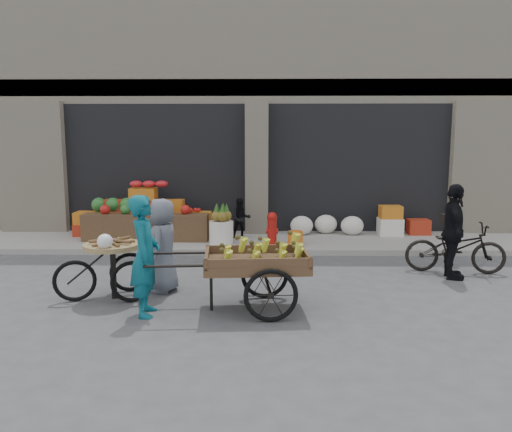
{
  "coord_description": "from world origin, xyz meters",
  "views": [
    {
      "loc": [
        0.17,
        -7.02,
        2.34
      ],
      "look_at": [
        0.04,
        1.18,
        1.1
      ],
      "focal_mm": 35.0,
      "sensor_mm": 36.0,
      "label": 1
    }
  ],
  "objects_px": {
    "pineapple_bin": "(221,232)",
    "banana_cart": "(253,258)",
    "vendor_woman": "(145,256)",
    "bicycle": "(455,248)",
    "cyclist": "(454,232)",
    "seated_person": "(241,218)",
    "tricycle_cart": "(112,261)",
    "fire_hydrant": "(272,227)",
    "vendor_grey": "(163,245)",
    "orange_bucket": "(295,238)"
  },
  "relations": [
    {
      "from": "pineapple_bin",
      "to": "banana_cart",
      "type": "bearing_deg",
      "value": -78.94
    },
    {
      "from": "vendor_woman",
      "to": "bicycle",
      "type": "xyz_separation_m",
      "value": [
        5.01,
        2.27,
        -0.37
      ]
    },
    {
      "from": "bicycle",
      "to": "cyclist",
      "type": "bearing_deg",
      "value": 163.11
    },
    {
      "from": "seated_person",
      "to": "vendor_woman",
      "type": "height_order",
      "value": "vendor_woman"
    },
    {
      "from": "pineapple_bin",
      "to": "bicycle",
      "type": "xyz_separation_m",
      "value": [
        4.34,
        -1.86,
        0.08
      ]
    },
    {
      "from": "seated_person",
      "to": "banana_cart",
      "type": "xyz_separation_m",
      "value": [
        0.37,
        -4.52,
        0.15
      ]
    },
    {
      "from": "banana_cart",
      "to": "tricycle_cart",
      "type": "bearing_deg",
      "value": 162.53
    },
    {
      "from": "pineapple_bin",
      "to": "fire_hydrant",
      "type": "xyz_separation_m",
      "value": [
        1.1,
        -0.05,
        0.13
      ]
    },
    {
      "from": "pineapple_bin",
      "to": "banana_cart",
      "type": "distance_m",
      "value": 4.01
    },
    {
      "from": "fire_hydrant",
      "to": "vendor_grey",
      "type": "relative_size",
      "value": 0.48
    },
    {
      "from": "banana_cart",
      "to": "tricycle_cart",
      "type": "height_order",
      "value": "banana_cart"
    },
    {
      "from": "vendor_woman",
      "to": "vendor_grey",
      "type": "bearing_deg",
      "value": -6.69
    },
    {
      "from": "fire_hydrant",
      "to": "tricycle_cart",
      "type": "xyz_separation_m",
      "value": [
        -2.43,
        -3.38,
        0.06
      ]
    },
    {
      "from": "fire_hydrant",
      "to": "seated_person",
      "type": "height_order",
      "value": "seated_person"
    },
    {
      "from": "banana_cart",
      "to": "vendor_woman",
      "type": "relative_size",
      "value": 1.52
    },
    {
      "from": "banana_cart",
      "to": "vendor_grey",
      "type": "xyz_separation_m",
      "value": [
        -1.41,
        0.85,
        -0.0
      ]
    },
    {
      "from": "tricycle_cart",
      "to": "orange_bucket",
      "type": "bearing_deg",
      "value": 30.77
    },
    {
      "from": "pineapple_bin",
      "to": "seated_person",
      "type": "height_order",
      "value": "seated_person"
    },
    {
      "from": "banana_cart",
      "to": "bicycle",
      "type": "xyz_separation_m",
      "value": [
        3.57,
        2.06,
        -0.28
      ]
    },
    {
      "from": "pineapple_bin",
      "to": "vendor_grey",
      "type": "bearing_deg",
      "value": -101.86
    },
    {
      "from": "pineapple_bin",
      "to": "seated_person",
      "type": "xyz_separation_m",
      "value": [
        0.4,
        0.6,
        0.21
      ]
    },
    {
      "from": "orange_bucket",
      "to": "seated_person",
      "type": "distance_m",
      "value": 1.42
    },
    {
      "from": "fire_hydrant",
      "to": "tricycle_cart",
      "type": "relative_size",
      "value": 0.49
    },
    {
      "from": "pineapple_bin",
      "to": "vendor_woman",
      "type": "distance_m",
      "value": 4.21
    },
    {
      "from": "fire_hydrant",
      "to": "banana_cart",
      "type": "bearing_deg",
      "value": -94.94
    },
    {
      "from": "seated_person",
      "to": "banana_cart",
      "type": "bearing_deg",
      "value": -95.37
    },
    {
      "from": "seated_person",
      "to": "cyclist",
      "type": "height_order",
      "value": "cyclist"
    },
    {
      "from": "fire_hydrant",
      "to": "cyclist",
      "type": "distance_m",
      "value": 3.77
    },
    {
      "from": "vendor_grey",
      "to": "pineapple_bin",
      "type": "bearing_deg",
      "value": 172.31
    },
    {
      "from": "tricycle_cart",
      "to": "banana_cart",
      "type": "bearing_deg",
      "value": -30.92
    },
    {
      "from": "vendor_grey",
      "to": "cyclist",
      "type": "relative_size",
      "value": 0.9
    },
    {
      "from": "pineapple_bin",
      "to": "cyclist",
      "type": "relative_size",
      "value": 0.32
    },
    {
      "from": "vendor_grey",
      "to": "banana_cart",
      "type": "bearing_deg",
      "value": 63.09
    },
    {
      "from": "banana_cart",
      "to": "tricycle_cart",
      "type": "distance_m",
      "value": 2.16
    },
    {
      "from": "bicycle",
      "to": "banana_cart",
      "type": "bearing_deg",
      "value": 129.58
    },
    {
      "from": "pineapple_bin",
      "to": "orange_bucket",
      "type": "xyz_separation_m",
      "value": [
        1.6,
        -0.1,
        -0.1
      ]
    },
    {
      "from": "pineapple_bin",
      "to": "vendor_grey",
      "type": "height_order",
      "value": "vendor_grey"
    },
    {
      "from": "tricycle_cart",
      "to": "vendor_grey",
      "type": "bearing_deg",
      "value": 10.16
    },
    {
      "from": "pineapple_bin",
      "to": "orange_bucket",
      "type": "bearing_deg",
      "value": -3.58
    },
    {
      "from": "fire_hydrant",
      "to": "vendor_woman",
      "type": "bearing_deg",
      "value": -113.42
    },
    {
      "from": "bicycle",
      "to": "vendor_woman",
      "type": "bearing_deg",
      "value": 124.08
    },
    {
      "from": "fire_hydrant",
      "to": "orange_bucket",
      "type": "bearing_deg",
      "value": -5.71
    },
    {
      "from": "vendor_woman",
      "to": "banana_cart",
      "type": "bearing_deg",
      "value": -86.71
    },
    {
      "from": "pineapple_bin",
      "to": "cyclist",
      "type": "height_order",
      "value": "cyclist"
    },
    {
      "from": "pineapple_bin",
      "to": "vendor_woman",
      "type": "height_order",
      "value": "vendor_woman"
    },
    {
      "from": "vendor_woman",
      "to": "tricycle_cart",
      "type": "relative_size",
      "value": 1.12
    },
    {
      "from": "orange_bucket",
      "to": "vendor_grey",
      "type": "distance_m",
      "value": 3.75
    },
    {
      "from": "bicycle",
      "to": "orange_bucket",
      "type": "bearing_deg",
      "value": 66.94
    },
    {
      "from": "banana_cart",
      "to": "cyclist",
      "type": "distance_m",
      "value": 3.76
    },
    {
      "from": "vendor_woman",
      "to": "cyclist",
      "type": "xyz_separation_m",
      "value": [
        4.81,
        1.87,
        -0.0
      ]
    }
  ]
}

